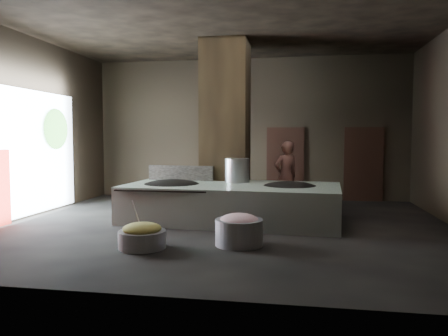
% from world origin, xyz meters
% --- Properties ---
extents(floor, '(10.00, 9.00, 0.10)m').
position_xyz_m(floor, '(0.00, 0.00, -0.05)').
color(floor, black).
rests_on(floor, ground).
extents(ceiling, '(10.00, 9.00, 0.10)m').
position_xyz_m(ceiling, '(0.00, 0.00, 4.55)').
color(ceiling, black).
rests_on(ceiling, back_wall).
extents(back_wall, '(10.00, 0.10, 4.50)m').
position_xyz_m(back_wall, '(0.00, 4.55, 2.25)').
color(back_wall, black).
rests_on(back_wall, ground).
extents(front_wall, '(10.00, 0.10, 4.50)m').
position_xyz_m(front_wall, '(0.00, -4.55, 2.25)').
color(front_wall, black).
rests_on(front_wall, ground).
extents(left_wall, '(0.10, 9.00, 4.50)m').
position_xyz_m(left_wall, '(-5.05, 0.00, 2.25)').
color(left_wall, black).
rests_on(left_wall, ground).
extents(pillar, '(1.20, 1.20, 4.50)m').
position_xyz_m(pillar, '(-0.30, 1.90, 2.25)').
color(pillar, black).
rests_on(pillar, ground).
extents(hearth_platform, '(5.11, 2.70, 0.86)m').
position_xyz_m(hearth_platform, '(0.08, 0.53, 0.43)').
color(hearth_platform, beige).
rests_on(hearth_platform, ground).
extents(platform_cap, '(4.86, 2.33, 0.03)m').
position_xyz_m(platform_cap, '(0.08, 0.53, 0.82)').
color(platform_cap, black).
rests_on(platform_cap, hearth_platform).
extents(wok_left, '(1.57, 1.57, 0.43)m').
position_xyz_m(wok_left, '(-1.37, 0.48, 0.75)').
color(wok_left, black).
rests_on(wok_left, hearth_platform).
extents(wok_left_rim, '(1.60, 1.60, 0.05)m').
position_xyz_m(wok_left_rim, '(-1.37, 0.48, 0.82)').
color(wok_left_rim, black).
rests_on(wok_left_rim, hearth_platform).
extents(wok_right, '(1.46, 1.46, 0.41)m').
position_xyz_m(wok_right, '(1.43, 0.58, 0.75)').
color(wok_right, black).
rests_on(wok_right, hearth_platform).
extents(wok_right_rim, '(1.49, 1.49, 0.05)m').
position_xyz_m(wok_right_rim, '(1.43, 0.58, 0.82)').
color(wok_right_rim, black).
rests_on(wok_right_rim, hearth_platform).
extents(stock_pot, '(0.60, 0.60, 0.65)m').
position_xyz_m(stock_pot, '(0.13, 1.08, 1.13)').
color(stock_pot, '#A4A6AC').
rests_on(stock_pot, hearth_platform).
extents(splash_guard, '(1.73, 0.18, 0.43)m').
position_xyz_m(splash_guard, '(-1.37, 1.28, 1.03)').
color(splash_guard, black).
rests_on(splash_guard, hearth_platform).
extents(cook, '(0.81, 0.73, 1.87)m').
position_xyz_m(cook, '(1.29, 2.31, 0.93)').
color(cook, brown).
rests_on(cook, ground).
extents(veg_basin, '(1.04, 1.04, 0.31)m').
position_xyz_m(veg_basin, '(-1.10, -2.26, 0.16)').
color(veg_basin, gray).
rests_on(veg_basin, ground).
extents(veg_fill, '(0.69, 0.69, 0.21)m').
position_xyz_m(veg_fill, '(-1.10, -2.26, 0.35)').
color(veg_fill, olive).
rests_on(veg_fill, veg_basin).
extents(ladle, '(0.08, 0.34, 0.60)m').
position_xyz_m(ladle, '(-1.25, -2.11, 0.55)').
color(ladle, '#A4A6AC').
rests_on(ladle, veg_basin).
extents(meat_basin, '(1.06, 1.06, 0.48)m').
position_xyz_m(meat_basin, '(0.58, -1.76, 0.24)').
color(meat_basin, gray).
rests_on(meat_basin, ground).
extents(meat_fill, '(0.73, 0.73, 0.28)m').
position_xyz_m(meat_fill, '(0.58, -1.76, 0.45)').
color(meat_fill, '#C27485').
rests_on(meat_fill, meat_basin).
extents(doorway_near, '(1.18, 0.08, 2.38)m').
position_xyz_m(doorway_near, '(1.20, 4.45, 1.10)').
color(doorway_near, black).
rests_on(doorway_near, ground).
extents(doorway_near_glow, '(0.77, 0.04, 1.83)m').
position_xyz_m(doorway_near_glow, '(1.01, 4.61, 1.05)').
color(doorway_near_glow, '#8C6647').
rests_on(doorway_near_glow, ground).
extents(doorway_far, '(1.18, 0.08, 2.38)m').
position_xyz_m(doorway_far, '(3.60, 4.45, 1.10)').
color(doorway_far, black).
rests_on(doorway_far, ground).
extents(doorway_far_glow, '(0.87, 0.04, 2.05)m').
position_xyz_m(doorway_far_glow, '(3.35, 4.67, 1.05)').
color(doorway_far_glow, '#8C6647').
rests_on(doorway_far_glow, ground).
extents(left_opening, '(0.04, 4.20, 3.10)m').
position_xyz_m(left_opening, '(-4.95, 0.20, 1.60)').
color(left_opening, white).
rests_on(left_opening, ground).
extents(tree_silhouette, '(0.28, 1.10, 1.10)m').
position_xyz_m(tree_silhouette, '(-4.85, 1.30, 2.20)').
color(tree_silhouette, '#194714').
rests_on(tree_silhouette, left_opening).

